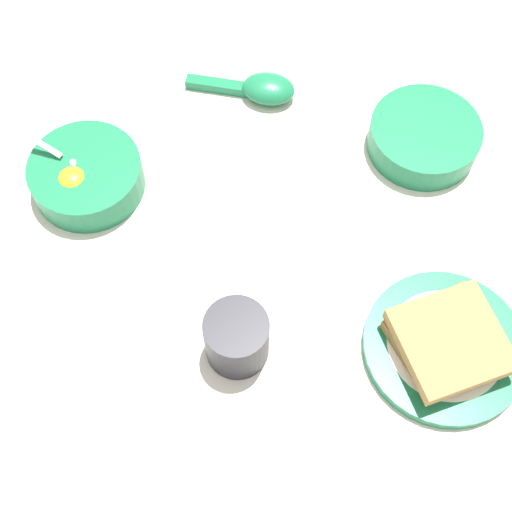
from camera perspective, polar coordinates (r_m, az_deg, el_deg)
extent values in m
plane|color=beige|center=(0.85, 1.09, -1.21)|extent=(3.00, 3.00, 0.00)
cylinder|color=#196B42|center=(0.91, -13.38, 6.23)|extent=(0.14, 0.14, 0.04)
cylinder|color=white|center=(0.91, -13.44, 6.38)|extent=(0.11, 0.11, 0.02)
ellipsoid|color=yellow|center=(0.89, -14.51, 6.03)|extent=(0.03, 0.03, 0.02)
cylinder|color=black|center=(0.90, -12.69, 6.89)|extent=(0.04, 0.04, 0.00)
ellipsoid|color=silver|center=(0.91, -14.39, 7.15)|extent=(0.03, 0.02, 0.01)
cube|color=silver|center=(0.91, -16.83, 8.58)|extent=(0.04, 0.04, 0.03)
cylinder|color=#196B42|center=(0.83, 14.81, -7.05)|extent=(0.18, 0.18, 0.02)
cylinder|color=white|center=(0.82, 14.94, -6.85)|extent=(0.13, 0.13, 0.00)
cube|color=brown|center=(0.81, 14.96, -6.48)|extent=(0.10, 0.11, 0.02)
cube|color=#9E7042|center=(0.79, 15.33, -6.56)|extent=(0.12, 0.12, 0.02)
ellipsoid|color=#196B42|center=(0.98, 1.00, 13.23)|extent=(0.08, 0.09, 0.03)
cube|color=#196B42|center=(1.00, -3.14, 13.45)|extent=(0.06, 0.08, 0.01)
cylinder|color=#196B42|center=(0.95, 13.27, 9.25)|extent=(0.14, 0.14, 0.04)
cylinder|color=white|center=(0.94, 13.42, 9.68)|extent=(0.12, 0.12, 0.01)
cylinder|color=black|center=(0.77, -1.55, -6.60)|extent=(0.07, 0.07, 0.07)
cylinder|color=#472B16|center=(0.75, -1.60, -5.84)|extent=(0.06, 0.06, 0.01)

